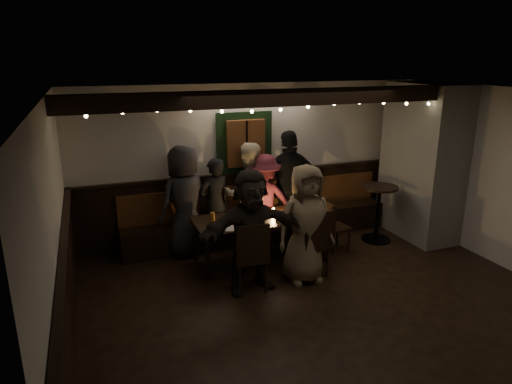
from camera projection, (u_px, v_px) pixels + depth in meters
name	position (u px, v px, depth m)	size (l,w,h in m)	color
room	(342.00, 185.00, 7.15)	(6.02, 5.01, 2.62)	black
dining_table	(261.00, 222.00, 6.79)	(1.98, 0.85, 0.86)	black
chair_near_left	(251.00, 253.00, 5.93)	(0.47, 0.47, 0.98)	black
chair_near_right	(314.00, 241.00, 6.29)	(0.52, 0.52, 1.00)	black
chair_end	(332.00, 223.00, 7.23)	(0.41, 0.41, 0.83)	black
high_top	(378.00, 206.00, 7.61)	(0.60, 0.60, 0.95)	black
person_a	(185.00, 201.00, 7.02)	(0.85, 0.55, 1.74)	#26252A
person_b	(215.00, 204.00, 7.29)	(0.54, 0.36, 1.49)	black
person_c	(248.00, 194.00, 7.41)	(0.83, 0.65, 1.71)	beige
person_d	(264.00, 200.00, 7.41)	(0.98, 0.56, 1.52)	maroon
person_e	(289.00, 186.00, 7.58)	(1.09, 0.46, 1.87)	black
person_f	(251.00, 231.00, 5.92)	(1.54, 0.49, 1.66)	black
person_g	(305.00, 224.00, 6.17)	(0.81, 0.53, 1.66)	#7F6C51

